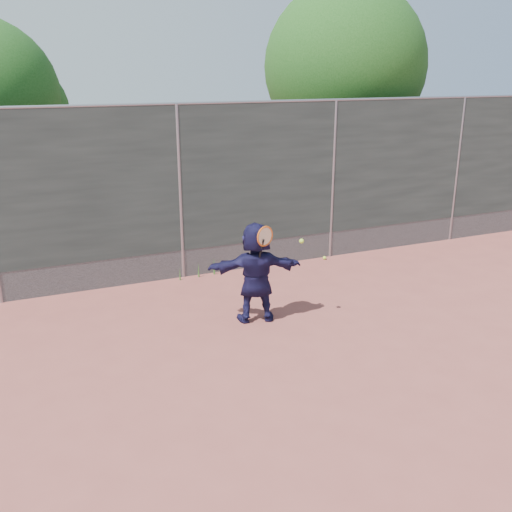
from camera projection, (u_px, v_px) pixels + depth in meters
name	position (u px, v px, depth m)	size (l,w,h in m)	color
ground	(262.00, 366.00, 7.14)	(80.00, 80.00, 0.00)	#9E4C42
player	(256.00, 272.00, 8.23)	(1.38, 0.44, 1.49)	#18163D
ball_ground	(325.00, 258.00, 11.10)	(0.07, 0.07, 0.07)	#C0F737
fence	(180.00, 190.00, 9.70)	(20.00, 0.06, 3.03)	#38423D
swing_action	(269.00, 238.00, 7.91)	(0.72, 0.18, 0.51)	#D75714
tree_right	(350.00, 71.00, 12.82)	(3.78, 3.60, 5.39)	#382314
weed_clump	(201.00, 269.00, 10.16)	(0.68, 0.07, 0.30)	#387226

